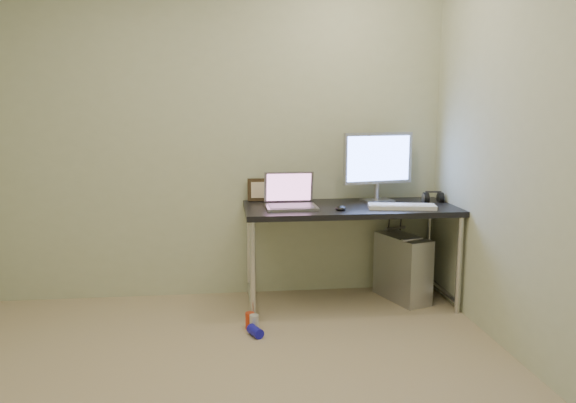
{
  "coord_description": "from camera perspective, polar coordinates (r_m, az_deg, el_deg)",
  "views": [
    {
      "loc": [
        0.05,
        -2.59,
        1.47
      ],
      "look_at": [
        0.47,
        1.06,
        0.85
      ],
      "focal_mm": 35.0,
      "sensor_mm": 36.0,
      "label": 1
    }
  ],
  "objects": [
    {
      "name": "headphones",
      "position": [
        4.46,
        14.53,
        0.33
      ],
      "size": [
        0.16,
        0.1,
        0.1
      ],
      "rotation": [
        0.0,
        0.0,
        -0.1
      ],
      "color": "black",
      "rests_on": "desk"
    },
    {
      "name": "laptop",
      "position": [
        4.07,
        0.24,
        0.23
      ],
      "size": [
        0.37,
        0.3,
        0.25
      ],
      "rotation": [
        0.0,
        0.0,
        0.02
      ],
      "color": "#9E9EA5",
      "rests_on": "desk"
    },
    {
      "name": "can_red",
      "position": [
        3.85,
        -3.89,
        -11.98
      ],
      "size": [
        0.08,
        0.08,
        0.11
      ],
      "primitive_type": "cylinder",
      "rotation": [
        0.0,
        0.0,
        -0.5
      ],
      "color": "red",
      "rests_on": "ground"
    },
    {
      "name": "webcam",
      "position": [
        4.37,
        0.85,
        1.24
      ],
      "size": [
        0.04,
        0.04,
        0.12
      ],
      "rotation": [
        0.0,
        0.0,
        0.14
      ],
      "color": "silver",
      "rests_on": "desk"
    },
    {
      "name": "mouse_left",
      "position": [
        4.0,
        5.37,
        -0.56
      ],
      "size": [
        0.11,
        0.14,
        0.04
      ],
      "primitive_type": "ellipsoid",
      "rotation": [
        0.0,
        0.0,
        -0.34
      ],
      "color": "black",
      "rests_on": "desk"
    },
    {
      "name": "tower_computer",
      "position": [
        4.43,
        11.54,
        -6.6
      ],
      "size": [
        0.36,
        0.52,
        0.53
      ],
      "rotation": [
        0.0,
        0.0,
        0.34
      ],
      "color": "#B3B4B8",
      "rests_on": "ground"
    },
    {
      "name": "wall_back",
      "position": [
        4.35,
        -7.3,
        6.59
      ],
      "size": [
        3.5,
        0.02,
        2.5
      ],
      "primitive_type": "cube",
      "color": "beige",
      "rests_on": "ground"
    },
    {
      "name": "wall_right",
      "position": [
        3.11,
        26.67,
        4.51
      ],
      "size": [
        0.02,
        3.5,
        2.5
      ],
      "primitive_type": "cube",
      "color": "beige",
      "rests_on": "ground"
    },
    {
      "name": "monitor",
      "position": [
        4.35,
        9.13,
        4.04
      ],
      "size": [
        0.56,
        0.21,
        0.53
      ],
      "rotation": [
        0.0,
        0.0,
        0.21
      ],
      "color": "#9E9EA5",
      "rests_on": "desk"
    },
    {
      "name": "picture_frame",
      "position": [
        4.35,
        -2.67,
        1.2
      ],
      "size": [
        0.22,
        0.07,
        0.18
      ],
      "primitive_type": "cube",
      "rotation": [
        -0.21,
        0.0,
        -0.04
      ],
      "color": "black",
      "rests_on": "desk"
    },
    {
      "name": "desk",
      "position": [
        4.18,
        6.27,
        -1.53
      ],
      "size": [
        1.55,
        0.68,
        0.75
      ],
      "color": "black",
      "rests_on": "ground"
    },
    {
      "name": "keyboard",
      "position": [
        4.11,
        11.49,
        -0.5
      ],
      "size": [
        0.49,
        0.24,
        0.03
      ],
      "primitive_type": "cube",
      "rotation": [
        0.0,
        0.0,
        -0.18
      ],
      "color": "white",
      "rests_on": "desk"
    },
    {
      "name": "can_blue",
      "position": [
        3.74,
        -3.34,
        -13.04
      ],
      "size": [
        0.11,
        0.14,
        0.07
      ],
      "primitive_type": "cylinder",
      "rotation": [
        1.57,
        0.0,
        0.43
      ],
      "color": "#1815C3",
      "rests_on": "ground"
    },
    {
      "name": "can_white",
      "position": [
        3.81,
        -3.46,
        -12.22
      ],
      "size": [
        0.07,
        0.07,
        0.11
      ],
      "primitive_type": "cylinder",
      "rotation": [
        0.0,
        0.0,
        0.07
      ],
      "color": "silver",
      "rests_on": "ground"
    },
    {
      "name": "mouse_right",
      "position": [
        4.21,
        14.24,
        -0.31
      ],
      "size": [
        0.1,
        0.13,
        0.04
      ],
      "primitive_type": "ellipsoid",
      "rotation": [
        0.0,
        0.0,
        0.27
      ],
      "color": "black",
      "rests_on": "desk"
    },
    {
      "name": "cable_a",
      "position": [
        4.61,
        10.05,
        -4.01
      ],
      "size": [
        0.01,
        0.16,
        0.69
      ],
      "primitive_type": "cylinder",
      "rotation": [
        0.21,
        0.0,
        0.0
      ],
      "color": "black",
      "rests_on": "ground"
    },
    {
      "name": "cable_b",
      "position": [
        4.62,
        11.19,
        -4.26
      ],
      "size": [
        0.02,
        0.11,
        0.71
      ],
      "primitive_type": "cylinder",
      "rotation": [
        0.14,
        0.0,
        0.09
      ],
      "color": "black",
      "rests_on": "ground"
    }
  ]
}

